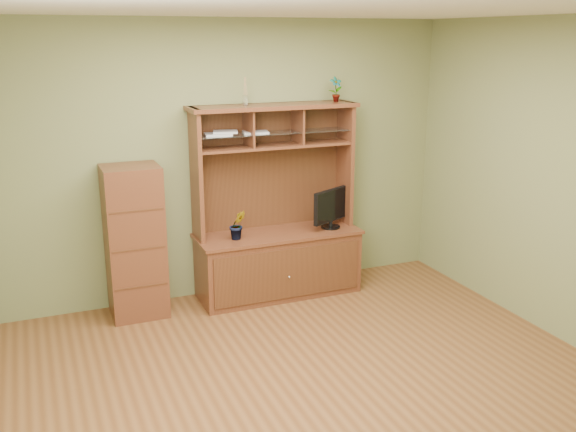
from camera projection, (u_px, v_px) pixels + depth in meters
room at (318, 209)px, 4.52m from camera, size 4.54×4.04×2.74m
media_hutch at (277, 244)px, 6.42m from camera, size 1.66×0.61×1.90m
monitor at (331, 208)px, 6.45m from camera, size 0.46×0.27×0.40m
orchid_plant at (238, 225)px, 6.11m from camera, size 0.16×0.14×0.29m
top_plant at (336, 89)px, 6.32m from camera, size 0.13×0.09×0.25m
reed_diffuser at (245, 94)px, 5.98m from camera, size 0.05×0.05×0.26m
magazines at (233, 133)px, 6.03m from camera, size 0.64×0.23×0.04m
side_cabinet at (135, 242)px, 5.88m from camera, size 0.51×0.46×1.42m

